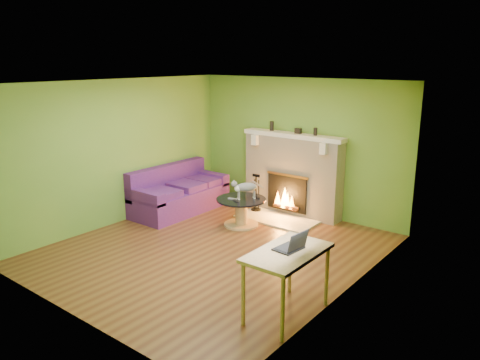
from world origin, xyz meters
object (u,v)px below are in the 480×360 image
object	(u,v)px
desk	(287,259)
cat	(246,189)
sofa	(178,194)
coffee_table	(241,210)

from	to	relation	value
desk	cat	size ratio (longest dim) A/B	1.92
sofa	cat	size ratio (longest dim) A/B	3.50
desk	cat	xyz separation A→B (m)	(-2.21, 2.13, -0.03)
sofa	desk	world-z (taller)	sofa
sofa	cat	world-z (taller)	sofa
coffee_table	cat	size ratio (longest dim) A/B	1.57
cat	coffee_table	bearing A→B (deg)	-108.13
sofa	cat	xyz separation A→B (m)	(1.59, 0.14, 0.34)
sofa	coffee_table	world-z (taller)	sofa
coffee_table	desk	distance (m)	3.13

